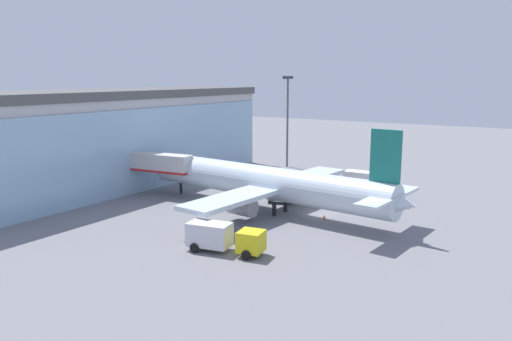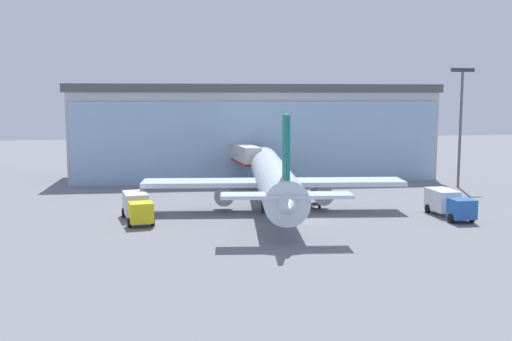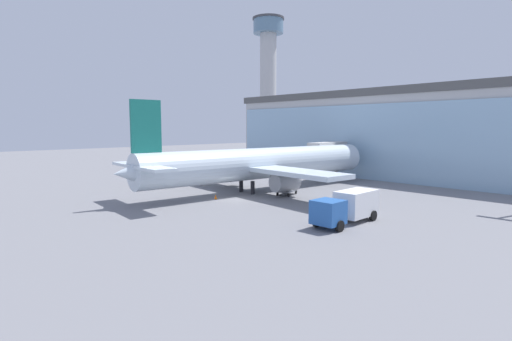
{
  "view_description": "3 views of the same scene",
  "coord_description": "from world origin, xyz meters",
  "views": [
    {
      "loc": [
        -52.74,
        -23.11,
        16.07
      ],
      "look_at": [
        -2.82,
        7.14,
        5.01
      ],
      "focal_mm": 35.0,
      "sensor_mm": 36.0,
      "label": 1
    },
    {
      "loc": [
        -14.2,
        -57.45,
        12.36
      ],
      "look_at": [
        -3.94,
        6.45,
        4.32
      ],
      "focal_mm": 42.0,
      "sensor_mm": 36.0,
      "label": 2
    },
    {
      "loc": [
        32.87,
        -29.6,
        8.09
      ],
      "look_at": [
        -3.7,
        7.05,
        2.47
      ],
      "focal_mm": 28.0,
      "sensor_mm": 36.0,
      "label": 3
    }
  ],
  "objects": [
    {
      "name": "apron_light_mast",
      "position": [
        25.89,
        17.99,
        9.74
      ],
      "size": [
        3.2,
        0.4,
        16.1
      ],
      "color": "#59595E",
      "rests_on": "ground"
    },
    {
      "name": "ground",
      "position": [
        0.0,
        0.0,
        0.0
      ],
      "size": [
        240.0,
        240.0,
        0.0
      ],
      "primitive_type": "plane",
      "color": "slate"
    },
    {
      "name": "airplane",
      "position": [
        -2.12,
        6.2,
        3.49
      ],
      "size": [
        28.28,
        37.79,
        10.87
      ],
      "rotation": [
        0.0,
        0.0,
        1.46
      ],
      "color": "silver",
      "rests_on": "ground"
    },
    {
      "name": "fuel_truck",
      "position": [
        14.96,
        -0.7,
        1.47
      ],
      "size": [
        2.51,
        7.3,
        2.65
      ],
      "rotation": [
        0.0,
        0.0,
        4.71
      ],
      "color": "#2659A5",
      "rests_on": "ground"
    },
    {
      "name": "safety_cone_wingtip",
      "position": [
        -15.36,
        5.99,
        0.28
      ],
      "size": [
        0.36,
        0.36,
        0.55
      ],
      "primitive_type": "cone",
      "color": "orange",
      "rests_on": "ground"
    },
    {
      "name": "terminal_building",
      "position": [
        -0.0,
        34.13,
        7.06
      ],
      "size": [
        54.95,
        17.72,
        14.11
      ],
      "rotation": [
        0.0,
        0.0,
        -0.03
      ],
      "color": "#B5B5B5",
      "rests_on": "ground"
    },
    {
      "name": "baggage_cart",
      "position": [
        2.03,
        6.56,
        0.5
      ],
      "size": [
        2.33,
        3.14,
        1.5
      ],
      "rotation": [
        0.0,
        0.0,
        1.86
      ],
      "color": "slate",
      "rests_on": "ground"
    },
    {
      "name": "jet_bridge",
      "position": [
        -3.09,
        25.12,
        4.43
      ],
      "size": [
        3.55,
        14.89,
        5.8
      ],
      "rotation": [
        0.0,
        0.0,
        1.66
      ],
      "color": "beige",
      "rests_on": "ground"
    },
    {
      "name": "safety_cone_nose",
      "position": [
        -1.79,
        -1.34,
        0.28
      ],
      "size": [
        0.36,
        0.36,
        0.55
      ],
      "primitive_type": "cone",
      "color": "orange",
      "rests_on": "ground"
    },
    {
      "name": "catering_truck",
      "position": [
        -16.62,
        2.38,
        1.47
      ],
      "size": [
        3.46,
        7.56,
        2.65
      ],
      "rotation": [
        0.0,
        0.0,
        4.88
      ],
      "color": "yellow",
      "rests_on": "ground"
    }
  ]
}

